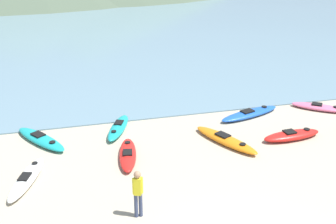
{
  "coord_description": "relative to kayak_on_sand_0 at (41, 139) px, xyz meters",
  "views": [
    {
      "loc": [
        -4.01,
        -6.88,
        7.57
      ],
      "look_at": [
        0.29,
        9.48,
        0.5
      ],
      "focal_mm": 42.0,
      "sensor_mm": 36.0,
      "label": 1
    }
  ],
  "objects": [
    {
      "name": "person_near_foreground",
      "position": [
        3.06,
        -5.93,
        0.75
      ],
      "size": [
        0.32,
        0.24,
        1.58
      ],
      "color": "#384260",
      "rests_on": "ground_plane"
    },
    {
      "name": "kayak_on_sand_9",
      "position": [
        10.4,
        -2.41,
        0.02
      ],
      "size": [
        2.74,
        0.96,
        0.39
      ],
      "color": "red",
      "rests_on": "ground_plane"
    },
    {
      "name": "kayak_on_sand_3",
      "position": [
        7.51,
        -2.04,
        0.0
      ],
      "size": [
        2.08,
        3.31,
        0.35
      ],
      "color": "orange",
      "rests_on": "ground_plane"
    },
    {
      "name": "kayak_on_sand_0",
      "position": [
        0.0,
        0.0,
        0.0
      ],
      "size": [
        2.41,
        3.07,
        0.35
      ],
      "color": "teal",
      "rests_on": "ground_plane"
    },
    {
      "name": "kayak_on_sand_5",
      "position": [
        13.53,
        0.18,
        -0.01
      ],
      "size": [
        2.62,
        2.29,
        0.32
      ],
      "color": "#E5668C",
      "rests_on": "ground_plane"
    },
    {
      "name": "kayak_on_sand_2",
      "position": [
        -0.36,
        -3.07,
        -0.0
      ],
      "size": [
        1.46,
        2.94,
        0.34
      ],
      "color": "white",
      "rests_on": "ground_plane"
    },
    {
      "name": "kayak_on_sand_4",
      "position": [
        9.74,
        0.31,
        -0.0
      ],
      "size": [
        3.53,
        1.76,
        0.34
      ],
      "color": "blue",
      "rests_on": "ground_plane"
    },
    {
      "name": "kayak_on_sand_8",
      "position": [
        3.32,
        0.28,
        0.02
      ],
      "size": [
        1.61,
        2.78,
        0.38
      ],
      "color": "teal",
      "rests_on": "ground_plane"
    },
    {
      "name": "bay_water",
      "position": [
        5.44,
        36.17,
        -0.12
      ],
      "size": [
        160.0,
        70.0,
        0.06
      ],
      "primitive_type": "cube",
      "color": "slate",
      "rests_on": "ground_plane"
    },
    {
      "name": "kayak_on_sand_1",
      "position": [
        3.33,
        -2.24,
        -0.01
      ],
      "size": [
        1.09,
        2.76,
        0.33
      ],
      "color": "red",
      "rests_on": "ground_plane"
    }
  ]
}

